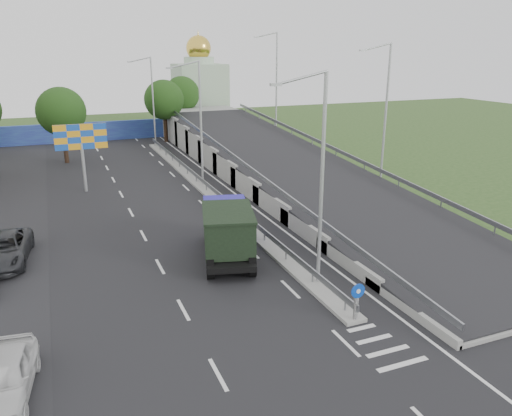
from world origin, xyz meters
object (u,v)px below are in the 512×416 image
billboard (81,141)px  dump_truck (227,229)px  parked_car_a (4,377)px  church (200,90)px  lamp_post_mid (198,117)px  parked_car_c (3,250)px  lamp_post_far (151,97)px  lamp_post_near (319,171)px  sign_bollard (357,301)px

billboard → dump_truck: size_ratio=0.77×
dump_truck → parked_car_a: 13.60m
church → parked_car_a: bearing=-112.2°
church → lamp_post_mid: bearing=-106.2°
church → parked_car_a: church is taller
lamp_post_mid → billboard: size_ratio=1.83×
church → dump_truck: church is taller
billboard → parked_car_c: size_ratio=0.99×
church → parked_car_c: 51.51m
parked_car_a → billboard: bearing=87.4°
lamp_post_mid → lamp_post_far: (0.00, 20.00, 0.00)m
lamp_post_mid → church: 35.41m
lamp_post_near → church: (9.89, 54.00, -0.50)m
sign_bollard → lamp_post_near: 6.12m
lamp_post_near → parked_car_a: bearing=-166.0°
lamp_post_near → parked_car_a: 14.82m
billboard → lamp_post_near: bearing=-67.5°
sign_bollard → church: bearing=80.2°
dump_truck → parked_car_a: size_ratio=1.63×
lamp_post_near → dump_truck: lamp_post_near is taller
lamp_post_near → billboard: lamp_post_near is taller
lamp_post_near → parked_car_c: 17.55m
church → dump_truck: size_ratio=1.92×
lamp_post_near → parked_car_a: size_ratio=2.29×
sign_bollard → lamp_post_mid: lamp_post_mid is taller
parked_car_c → billboard: bearing=74.1°
billboard → parked_car_c: 14.62m
lamp_post_near → church: church is taller
sign_bollard → lamp_post_mid: bearing=89.7°
sign_bollard → parked_car_c: (-14.23, 12.60, -0.26)m
billboard → parked_car_a: bearing=-99.9°
billboard → dump_truck: billboard is taller
lamp_post_mid → lamp_post_far: size_ratio=1.00×
parked_car_c → lamp_post_near: bearing=-25.7°
lamp_post_far → parked_car_a: 45.72m
lamp_post_far → church: church is taller
lamp_post_far → church: (9.89, 14.00, -0.50)m
lamp_post_near → lamp_post_mid: (0.00, 20.00, 0.00)m
dump_truck → sign_bollard: bearing=-57.8°
lamp_post_far → parked_car_a: (-13.52, -43.38, -5.06)m
lamp_post_mid → billboard: lamp_post_mid is taller
lamp_post_near → lamp_post_far: 40.00m
lamp_post_far → billboard: (-9.11, -18.00, -1.62)m
church → parked_car_c: bearing=-118.2°
sign_bollard → parked_car_a: sign_bollard is taller
sign_bollard → lamp_post_far: 44.08m
church → billboard: size_ratio=2.51×
billboard → sign_bollard: bearing=-70.8°
lamp_post_mid → billboard: 9.47m
lamp_post_mid → parked_car_a: (-13.52, -23.38, -5.06)m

